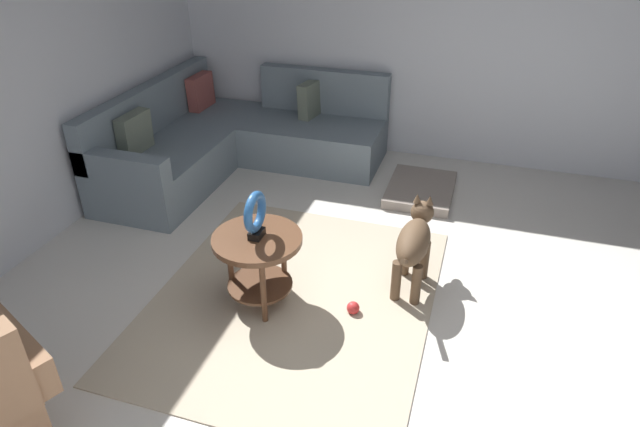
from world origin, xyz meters
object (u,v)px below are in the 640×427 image
Objects in this scene: side_table at (258,252)px; dog at (414,242)px; sectional_couch at (233,141)px; dog_toy_ball at (353,308)px; torus_sculpture at (255,214)px; dog_bed_mat at (421,190)px.

dog is at bearing -62.66° from side_table.
sectional_couch reaches higher than side_table.
torus_sculpture is at bearing 96.43° from dog_toy_ball.
torus_sculpture is 2.20m from dog_bed_mat.
torus_sculpture reaches higher than dog.
dog reaches higher than side_table.
sectional_couch is at bearing 29.70° from side_table.
sectional_couch is 3.75× the size of side_table.
torus_sculpture is 0.38× the size of dog.
dog_toy_ball is (-1.85, 0.18, -0.00)m from dog_bed_mat.
sectional_couch is 2.23m from side_table.
side_table is (-1.94, -1.11, 0.12)m from sectional_couch.
sectional_couch is 2.57m from dog_toy_ball.
sectional_couch is 2.27m from torus_sculpture.
sectional_couch is at bearing 43.24° from dog_toy_ball.
dog_toy_ball is (-1.86, -1.75, -0.25)m from sectional_couch.
sectional_couch reaches higher than dog.
dog_toy_ball is (0.07, -0.65, -0.67)m from torus_sculpture.
sectional_couch is at bearing 89.64° from dog_bed_mat.
dog_toy_ball is at bearing 174.40° from dog_bed_mat.
torus_sculpture is 1.14m from dog.
sectional_couch reaches higher than torus_sculpture.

